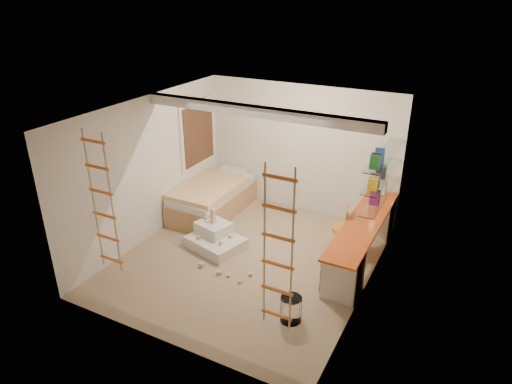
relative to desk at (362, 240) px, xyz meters
The scene contains 15 objects.
floor 1.96m from the desk, 153.35° to the right, with size 4.50×4.50×0.00m, color tan.
ceiling_beam 2.78m from the desk, 161.89° to the right, with size 4.00×0.18×0.16m, color white.
window_frame 3.91m from the desk, behind, with size 0.06×1.15×1.35m, color white.
window_blind 3.88m from the desk, behind, with size 0.02×1.00×1.20m, color #4C2D1E.
rope_ladder_left 4.18m from the desk, 139.59° to the right, with size 0.41×0.04×2.13m, color orange, non-canonical shape.
rope_ladder_right 2.86m from the desk, 98.00° to the right, with size 0.41×0.04×2.13m, color orange, non-canonical shape.
waste_bin 2.02m from the desk, 102.74° to the right, with size 0.30×0.30×0.38m, color white.
desk is the anchor object (origin of this frame).
shelves 1.14m from the desk, 60.31° to the left, with size 0.25×1.80×0.71m.
bed 3.22m from the desk, behind, with size 1.02×2.00×0.69m.
task_lamp 1.21m from the desk, 92.80° to the left, with size 0.14×0.36×0.57m.
swivel_chair 0.33m from the desk, behind, with size 0.65×0.65×0.88m.
play_platform 2.57m from the desk, 162.70° to the right, with size 1.08×0.93×0.41m.
toy_blocks 2.40m from the desk, 152.68° to the right, with size 1.26×0.95×0.68m.
books 1.24m from the desk, 60.31° to the left, with size 0.14×0.70×0.92m.
Camera 1 is at (3.19, -5.84, 4.31)m, focal length 32.00 mm.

